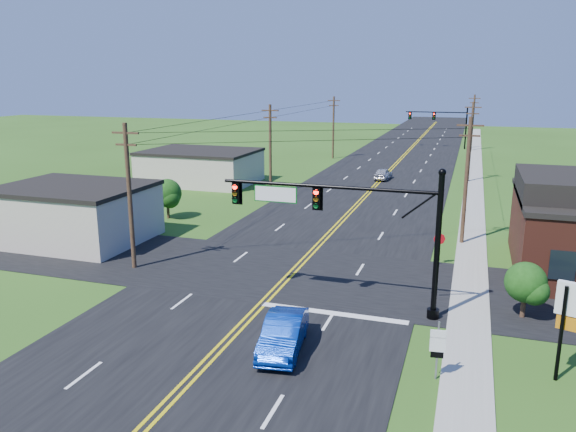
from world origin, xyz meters
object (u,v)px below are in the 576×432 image
(signal_mast_main, at_px, (346,218))
(stop_sign, at_px, (439,242))
(blue_car, at_px, (283,334))
(route_sign, at_px, (438,346))
(signal_mast_far, at_px, (439,121))

(signal_mast_main, height_order, stop_sign, signal_mast_main)
(blue_car, relative_size, route_sign, 1.88)
(stop_sign, bearing_deg, route_sign, -105.61)
(blue_car, relative_size, stop_sign, 2.18)
(signal_mast_far, height_order, stop_sign, signal_mast_far)
(signal_mast_main, distance_m, route_sign, 8.39)
(blue_car, xyz_separation_m, route_sign, (6.47, -0.42, 0.67))
(signal_mast_far, xyz_separation_m, blue_car, (-1.58, -77.46, -3.79))
(signal_mast_far, distance_m, stop_sign, 63.69)
(signal_mast_far, distance_m, blue_car, 77.56)
(blue_car, bearing_deg, signal_mast_main, 66.89)
(signal_mast_main, xyz_separation_m, stop_sign, (4.16, 8.51, -3.24))
(route_sign, bearing_deg, blue_car, 169.10)
(stop_sign, bearing_deg, signal_mast_far, 74.76)
(route_sign, bearing_deg, signal_mast_main, 123.13)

